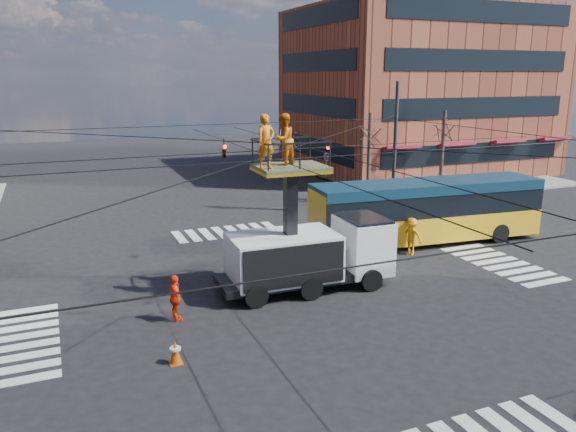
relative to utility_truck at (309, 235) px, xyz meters
The scene contains 13 objects.
ground 2.40m from the utility_truck, 131.23° to the right, with size 120.00×120.00×0.00m, color black.
sidewalk_ne 28.86m from the utility_truck, 44.88° to the left, with size 18.00×18.00×0.12m, color slate.
crosswalks 2.39m from the utility_truck, 131.23° to the right, with size 22.40×22.40×0.02m, color silver, non-canonical shape.
building_ne 31.96m from the utility_truck, 47.45° to the left, with size 20.06×16.06×14.00m.
overhead_network 2.21m from the utility_truck, 156.83° to the right, with size 24.24×24.24×8.00m.
tree_a 13.75m from the utility_truck, 71.07° to the left, with size 2.00×2.00×6.00m.
tree_b 16.67m from the utility_truck, 50.94° to the left, with size 2.00×2.00×6.00m.
tree_c 20.94m from the utility_truck, 38.00° to the left, with size 2.00×2.00×6.00m.
utility_truck is the anchor object (origin of this frame).
city_bus 8.92m from the utility_truck, 22.57° to the left, with size 12.21×3.70×3.20m.
traffic_cone 7.67m from the utility_truck, 147.03° to the right, with size 0.36×0.36×0.75m, color #DE5609.
worker_ground 5.85m from the utility_truck, 169.35° to the right, with size 0.98×0.41×1.68m, color #FD3B10.
flagger 6.76m from the utility_truck, 17.65° to the left, with size 1.17×0.67×1.81m, color orange.
Camera 1 is at (-8.46, -18.64, 8.36)m, focal length 35.00 mm.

